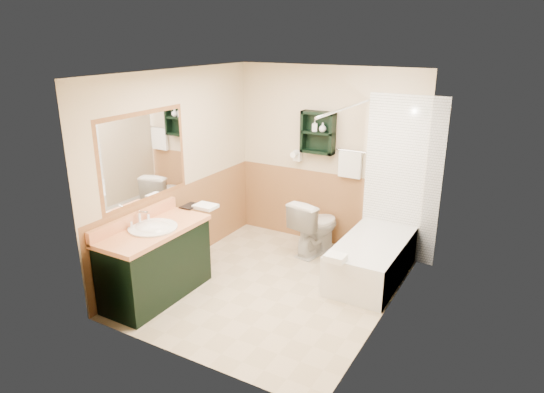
{
  "coord_description": "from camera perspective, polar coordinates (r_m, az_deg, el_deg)",
  "views": [
    {
      "loc": [
        2.47,
        -4.3,
        2.78
      ],
      "look_at": [
        -0.1,
        0.2,
        1.03
      ],
      "focal_mm": 32.0,
      "sensor_mm": 36.0,
      "label": 1
    }
  ],
  "objects": [
    {
      "name": "shower_curtain",
      "position": [
        5.81,
        8.98,
        2.17
      ],
      "size": [
        1.05,
        1.05,
        1.7
      ],
      "primitive_type": null,
      "color": "#BCAA8E",
      "rests_on": "curtain_rod"
    },
    {
      "name": "wall_shelf",
      "position": [
        6.38,
        5.41,
        7.5
      ],
      "size": [
        0.45,
        0.15,
        0.55
      ],
      "primitive_type": "cube",
      "color": "black",
      "rests_on": "back_wall"
    },
    {
      "name": "wainscot_left",
      "position": [
        6.15,
        -10.61,
        -3.41
      ],
      "size": [
        2.98,
        2.98,
        1.0
      ],
      "primitive_type": null,
      "color": "#A66A43",
      "rests_on": "left_wall"
    },
    {
      "name": "back_wall",
      "position": [
        6.52,
        6.54,
        4.55
      ],
      "size": [
        2.6,
        0.04,
        2.4
      ],
      "primitive_type": "cube",
      "color": "beige",
      "rests_on": "ground"
    },
    {
      "name": "wainscot_back",
      "position": [
        6.69,
        6.21,
        -1.34
      ],
      "size": [
        2.58,
        2.58,
        1.0
      ],
      "primitive_type": null,
      "color": "#A66A43",
      "rests_on": "back_wall"
    },
    {
      "name": "left_wall",
      "position": [
        5.94,
        -11.26,
        2.93
      ],
      "size": [
        0.04,
        3.0,
        2.4
      ],
      "primitive_type": "cube",
      "color": "beige",
      "rests_on": "ground"
    },
    {
      "name": "mirror_glass",
      "position": [
        5.44,
        -14.78,
        4.49
      ],
      "size": [
        1.2,
        1.2,
        0.9
      ],
      "primitive_type": null,
      "color": "white",
      "rests_on": "left_wall"
    },
    {
      "name": "vanity_book",
      "position": [
        5.88,
        -10.3,
        -0.04
      ],
      "size": [
        0.17,
        0.02,
        0.23
      ],
      "primitive_type": "imported",
      "rotation": [
        0.0,
        0.0,
        0.0
      ],
      "color": "black",
      "rests_on": "vanity"
    },
    {
      "name": "soap_bottle_a",
      "position": [
        6.38,
        5.03,
        7.96
      ],
      "size": [
        0.12,
        0.16,
        0.07
      ],
      "primitive_type": "imported",
      "rotation": [
        0.0,
        0.0,
        0.4
      ],
      "color": "silver",
      "rests_on": "wall_shelf"
    },
    {
      "name": "tile_right",
      "position": [
        5.47,
        15.59,
        -0.45
      ],
      "size": [
        1.5,
        1.5,
        2.1
      ],
      "primitive_type": null,
      "color": "white",
      "rests_on": "right_wall"
    },
    {
      "name": "towel_bar",
      "position": [
        6.29,
        9.27,
        5.32
      ],
      "size": [
        0.4,
        0.06,
        0.4
      ],
      "primitive_type": null,
      "color": "white",
      "rests_on": "back_wall"
    },
    {
      "name": "vanity",
      "position": [
        5.48,
        -13.5,
        -7.57
      ],
      "size": [
        0.59,
        1.27,
        0.81
      ],
      "primitive_type": "cube",
      "color": "black",
      "rests_on": "ground"
    },
    {
      "name": "tub_towel",
      "position": [
        5.25,
        7.47,
        -7.14
      ],
      "size": [
        0.22,
        0.18,
        0.07
      ],
      "primitive_type": "cube",
      "color": "white",
      "rests_on": "bathtub"
    },
    {
      "name": "soap_bottle_b",
      "position": [
        6.33,
        5.98,
        7.98
      ],
      "size": [
        0.1,
        0.13,
        0.09
      ],
      "primitive_type": "imported",
      "rotation": [
        0.0,
        0.0,
        0.08
      ],
      "color": "silver",
      "rests_on": "wall_shelf"
    },
    {
      "name": "tile_back",
      "position": [
        6.2,
        15.04,
        1.84
      ],
      "size": [
        0.95,
        0.95,
        2.1
      ],
      "primitive_type": null,
      "color": "white",
      "rests_on": "back_wall"
    },
    {
      "name": "hair_dryer",
      "position": [
        6.6,
        3.04,
        4.82
      ],
      "size": [
        0.1,
        0.24,
        0.18
      ],
      "primitive_type": null,
      "color": "white",
      "rests_on": "back_wall"
    },
    {
      "name": "curtain_rod",
      "position": [
        5.46,
        8.76,
        10.29
      ],
      "size": [
        0.03,
        1.6,
        0.03
      ],
      "primitive_type": "cylinder",
      "rotation": [
        1.57,
        0.0,
        0.0
      ],
      "color": "silver",
      "rests_on": "back_wall"
    },
    {
      "name": "ceiling",
      "position": [
        4.97,
        -0.16,
        14.55
      ],
      "size": [
        2.6,
        3.0,
        0.04
      ],
      "primitive_type": "cube",
      "color": "white",
      "rests_on": "back_wall"
    },
    {
      "name": "right_wall",
      "position": [
        4.72,
        13.88,
        -1.41
      ],
      "size": [
        0.04,
        3.0,
        2.4
      ],
      "primitive_type": "cube",
      "color": "beige",
      "rests_on": "ground"
    },
    {
      "name": "toilet",
      "position": [
        6.39,
        5.12,
        -3.53
      ],
      "size": [
        0.57,
        0.82,
        0.74
      ],
      "primitive_type": "imported",
      "rotation": [
        0.0,
        0.0,
        2.93
      ],
      "color": "silver",
      "rests_on": "ground"
    },
    {
      "name": "tile_accent",
      "position": [
        5.26,
        16.29,
        8.34
      ],
      "size": [
        1.5,
        1.5,
        0.1
      ],
      "primitive_type": null,
      "color": "#134328",
      "rests_on": "right_wall"
    },
    {
      "name": "floor",
      "position": [
        5.68,
        -0.14,
        -10.58
      ],
      "size": [
        3.0,
        3.0,
        0.0
      ],
      "primitive_type": "plane",
      "color": "#C4B18F",
      "rests_on": "ground"
    },
    {
      "name": "mirror_frame",
      "position": [
        5.45,
        -14.82,
        4.49
      ],
      "size": [
        1.3,
        1.3,
        1.0
      ],
      "primitive_type": null,
      "color": "brown",
      "rests_on": "left_wall"
    },
    {
      "name": "bathtub",
      "position": [
        5.93,
        11.8,
        -7.11
      ],
      "size": [
        0.71,
        1.5,
        0.47
      ],
      "primitive_type": "cube",
      "color": "silver",
      "rests_on": "ground"
    },
    {
      "name": "counter_towel",
      "position": [
        5.8,
        -7.83,
        -1.15
      ],
      "size": [
        0.26,
        0.2,
        0.04
      ],
      "primitive_type": "cube",
      "color": "white",
      "rests_on": "vanity"
    }
  ]
}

